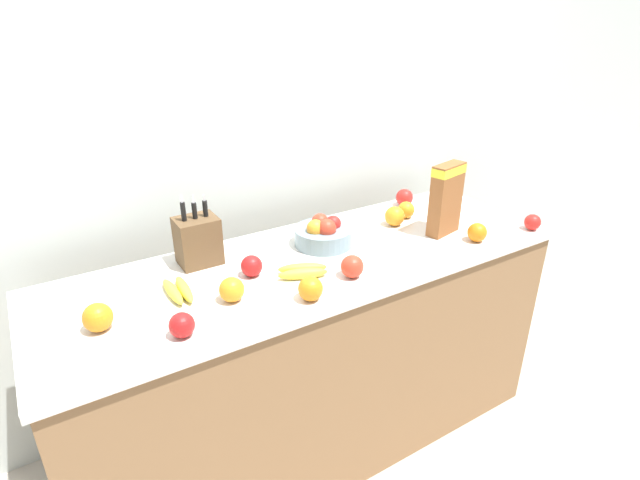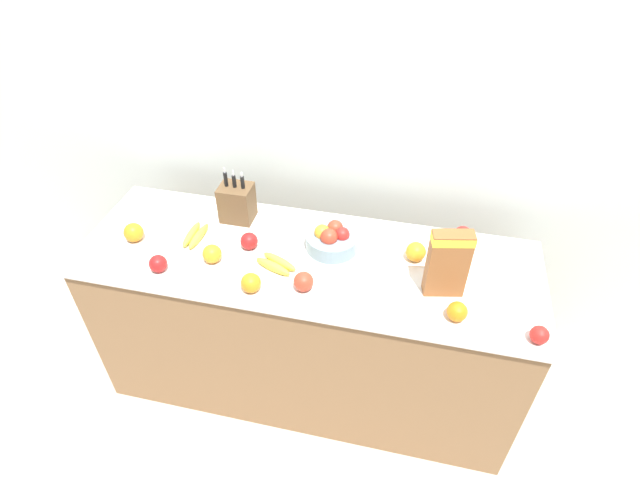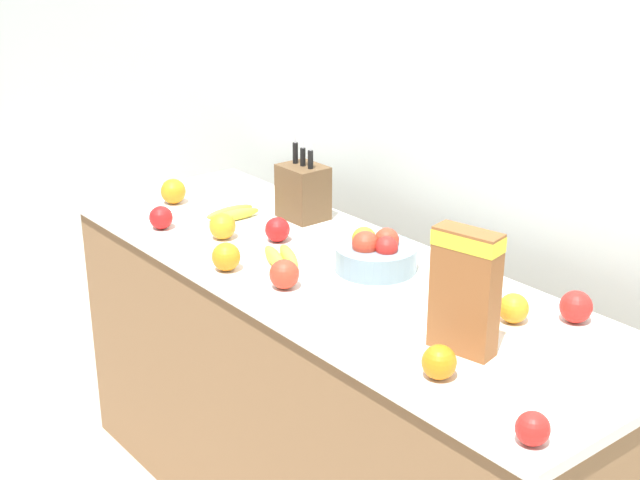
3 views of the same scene
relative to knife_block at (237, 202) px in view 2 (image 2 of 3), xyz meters
name	(u,v)px [view 2 (image 2 of 3)]	position (x,y,z in m)	size (l,w,h in m)	color
ground_plane	(309,379)	(0.39, -0.20, -1.02)	(14.00, 14.00, 0.00)	#B2A899
wall_back	(333,123)	(0.39, 0.35, 0.28)	(9.00, 0.06, 2.60)	silver
counter	(308,325)	(0.39, -0.20, -0.56)	(2.05, 0.68, 0.93)	olive
knife_block	(237,202)	(0.00, 0.00, 0.00)	(0.15, 0.13, 0.28)	brown
cereal_box	(448,261)	(0.98, -0.28, 0.07)	(0.17, 0.10, 0.30)	brown
fruit_bowl	(332,239)	(0.49, -0.11, -0.04)	(0.24, 0.24, 0.12)	gray
banana_bunch_left	(195,235)	(-0.14, -0.19, -0.07)	(0.08, 0.19, 0.04)	yellow
banana_bunch_right	(276,264)	(0.28, -0.30, -0.07)	(0.20, 0.14, 0.04)	yellow
apple_rear	(158,264)	(-0.20, -0.43, -0.05)	(0.08, 0.08, 0.08)	red
apple_rightmost	(539,335)	(1.34, -0.47, -0.06)	(0.07, 0.07, 0.07)	red
apple_near_bananas	(249,241)	(0.12, -0.20, -0.05)	(0.08, 0.08, 0.08)	red
apple_front	(304,282)	(0.43, -0.40, -0.05)	(0.08, 0.08, 0.08)	red
apple_by_knife_block	(463,235)	(1.06, 0.05, -0.05)	(0.08, 0.08, 0.08)	red
orange_near_bowl	(416,252)	(0.86, -0.11, -0.05)	(0.09, 0.09, 0.09)	orange
orange_front_center	(212,254)	(0.00, -0.32, -0.05)	(0.08, 0.08, 0.08)	orange
orange_mid_right	(440,250)	(0.96, -0.07, -0.05)	(0.08, 0.08, 0.08)	orange
orange_front_left	(134,232)	(-0.41, -0.26, -0.05)	(0.09, 0.09, 0.09)	orange
orange_by_cereal	(251,283)	(0.22, -0.45, -0.05)	(0.08, 0.08, 0.08)	orange
orange_mid_left	(457,312)	(1.04, -0.42, -0.05)	(0.08, 0.08, 0.08)	orange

